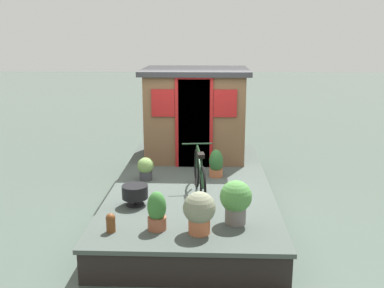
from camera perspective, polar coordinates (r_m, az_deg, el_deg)
The scene contains 11 objects.
ground_plane at distance 8.14m, azimuth 0.05°, elevation -7.93°, with size 60.00×60.00×0.00m, color #47564C.
houseboat_deck at distance 8.05m, azimuth 0.06°, elevation -6.25°, with size 5.49×2.67×0.51m.
houseboat_cabin at distance 9.32m, azimuth 0.43°, elevation 4.05°, with size 1.86×2.16×1.84m.
bicycle at distance 7.02m, azimuth 0.98°, elevation -3.98°, with size 1.65×0.50×0.78m.
potted_plant_sage at distance 5.79m, azimuth 0.94°, elevation -8.55°, with size 0.42×0.42×0.56m.
potted_plant_rosemary at distance 8.07m, azimuth 3.10°, elevation -2.56°, with size 0.25×0.25×0.51m.
potted_plant_basil at distance 6.09m, azimuth 5.62°, elevation -7.13°, with size 0.44×0.44×0.61m.
potted_plant_thyme at distance 5.94m, azimuth -4.51°, elevation -8.59°, with size 0.25×0.25×0.53m.
potted_plant_succulent at distance 7.93m, azimuth -5.96°, elevation -3.06°, with size 0.29×0.29×0.41m.
charcoal_grill at distance 6.80m, azimuth -7.30°, elevation -6.15°, with size 0.39×0.39×0.31m.
mooring_bollard at distance 5.98m, azimuth -10.35°, elevation -9.78°, with size 0.13×0.13×0.26m.
Camera 1 is at (-7.55, -0.28, 3.01)m, focal length 41.73 mm.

